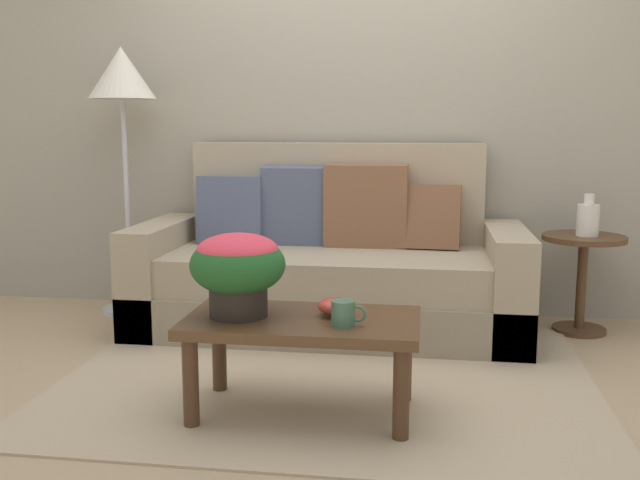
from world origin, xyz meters
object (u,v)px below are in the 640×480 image
object	(u,v)px
floor_lamp	(122,92)
potted_plant	(238,266)
couch	(330,269)
coffee_mug	(344,313)
snack_bowl	(335,306)
table_vase	(588,219)
coffee_table	(302,333)
side_table	(582,266)

from	to	relation	value
floor_lamp	potted_plant	distance (m)	1.95
couch	floor_lamp	xyz separation A→B (m)	(-1.27, 0.16, 1.01)
couch	coffee_mug	size ratio (longest dim) A/B	16.07
potted_plant	coffee_mug	world-z (taller)	potted_plant
potted_plant	couch	bearing A→B (deg)	81.46
floor_lamp	coffee_mug	world-z (taller)	floor_lamp
couch	potted_plant	distance (m)	1.33
snack_bowl	coffee_mug	bearing A→B (deg)	-69.94
table_vase	floor_lamp	bearing A→B (deg)	178.66
coffee_mug	snack_bowl	world-z (taller)	coffee_mug
snack_bowl	floor_lamp	bearing A→B (deg)	136.64
floor_lamp	coffee_mug	bearing A→B (deg)	-45.09
couch	floor_lamp	bearing A→B (deg)	173.05
coffee_mug	table_vase	world-z (taller)	table_vase
coffee_table	potted_plant	distance (m)	0.37
floor_lamp	coffee_table	bearing A→B (deg)	-46.88
side_table	floor_lamp	distance (m)	2.85
floor_lamp	potted_plant	xyz separation A→B (m)	(1.08, -1.44, -0.74)
floor_lamp	table_vase	distance (m)	2.78
coffee_mug	table_vase	size ratio (longest dim) A/B	0.58
coffee_mug	floor_lamp	bearing A→B (deg)	134.91
side_table	coffee_mug	size ratio (longest dim) A/B	4.09
table_vase	side_table	bearing A→B (deg)	130.66
floor_lamp	snack_bowl	size ratio (longest dim) A/B	11.15
coffee_mug	potted_plant	bearing A→B (deg)	170.01
potted_plant	coffee_table	bearing A→B (deg)	3.20
couch	coffee_mug	bearing A→B (deg)	-80.07
couch	coffee_table	distance (m)	1.27
coffee_table	potted_plant	xyz separation A→B (m)	(-0.25, -0.01, 0.27)
coffee_table	snack_bowl	bearing A→B (deg)	19.79
couch	side_table	world-z (taller)	couch
snack_bowl	coffee_table	bearing A→B (deg)	-160.21
coffee_mug	table_vase	distance (m)	1.88
coffee_table	floor_lamp	size ratio (longest dim) A/B	0.57
side_table	potted_plant	world-z (taller)	potted_plant
side_table	snack_bowl	size ratio (longest dim) A/B	3.81
potted_plant	snack_bowl	size ratio (longest dim) A/B	2.61
table_vase	coffee_mug	bearing A→B (deg)	-129.08
potted_plant	coffee_mug	xyz separation A→B (m)	(0.43, -0.08, -0.16)
couch	table_vase	world-z (taller)	couch
floor_lamp	coffee_mug	size ratio (longest dim) A/B	11.98
potted_plant	table_vase	xyz separation A→B (m)	(1.61, 1.38, 0.04)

